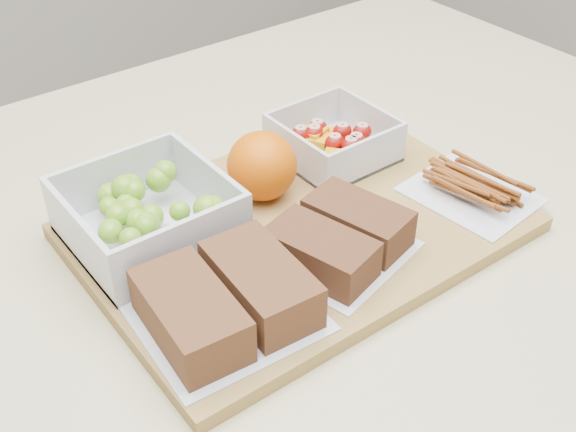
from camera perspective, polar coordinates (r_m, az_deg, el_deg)
name	(u,v)px	position (r m, az deg, el deg)	size (l,w,h in m)	color
cutting_board	(299,227)	(0.73, 0.86, -0.91)	(0.42, 0.30, 0.02)	#A07E42
grape_container	(148,214)	(0.70, -11.00, 0.13)	(0.14, 0.14, 0.06)	silver
fruit_container	(333,142)	(0.82, 3.58, 5.87)	(0.11, 0.11, 0.05)	silver
orange	(262,166)	(0.74, -2.07, 3.98)	(0.07, 0.07, 0.07)	#D35804
sandwich_bag_left	(226,300)	(0.61, -4.90, -6.64)	(0.15, 0.14, 0.04)	silver
sandwich_bag_center	(339,238)	(0.67, 4.09, -1.75)	(0.15, 0.14, 0.04)	silver
pretzel_bag	(472,185)	(0.78, 14.35, 2.41)	(0.12, 0.14, 0.03)	silver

